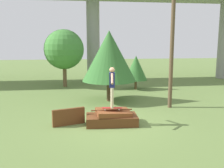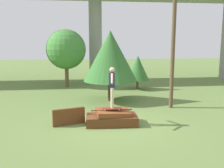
# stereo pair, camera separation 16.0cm
# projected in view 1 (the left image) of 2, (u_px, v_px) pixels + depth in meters

# --- Properties ---
(ground_plane) EXTENTS (80.00, 80.00, 0.00)m
(ground_plane) POSITION_uv_depth(u_px,v_px,m) (112.00, 124.00, 10.32)
(ground_plane) COLOR olive
(scrap_pile) EXTENTS (2.12, 1.21, 0.64)m
(scrap_pile) POSITION_uv_depth(u_px,v_px,m) (112.00, 118.00, 10.29)
(scrap_pile) COLOR #5B3319
(scrap_pile) RESTS_ON ground_plane
(scrap_plank_loose) EXTENTS (1.31, 0.53, 0.69)m
(scrap_plank_loose) POSITION_uv_depth(u_px,v_px,m) (69.00, 117.00, 10.16)
(scrap_plank_loose) COLOR #5B3319
(scrap_plank_loose) RESTS_ON ground_plane
(skateboard) EXTENTS (0.84, 0.31, 0.09)m
(skateboard) POSITION_uv_depth(u_px,v_px,m) (112.00, 108.00, 10.14)
(skateboard) COLOR maroon
(skateboard) RESTS_ON scrap_pile
(skater) EXTENTS (0.24, 1.25, 1.65)m
(skater) POSITION_uv_depth(u_px,v_px,m) (112.00, 84.00, 9.98)
(skater) COLOR #C6B78E
(skater) RESTS_ON skateboard
(highway_overpass) EXTENTS (44.00, 4.54, 7.69)m
(highway_overpass) POSITION_uv_depth(u_px,v_px,m) (93.00, 1.00, 20.84)
(highway_overpass) COLOR gray
(highway_overpass) RESTS_ON ground_plane
(utility_pole) EXTENTS (1.30, 0.20, 8.88)m
(utility_pole) POSITION_uv_depth(u_px,v_px,m) (173.00, 17.00, 12.24)
(utility_pole) COLOR brown
(utility_pole) RESTS_ON ground_plane
(tree_behind_left) EXTENTS (2.96, 2.96, 4.30)m
(tree_behind_left) POSITION_uv_depth(u_px,v_px,m) (64.00, 50.00, 18.58)
(tree_behind_left) COLOR brown
(tree_behind_left) RESTS_ON ground_plane
(tree_behind_right) EXTENTS (3.05, 3.05, 4.01)m
(tree_behind_right) POSITION_uv_depth(u_px,v_px,m) (109.00, 56.00, 13.98)
(tree_behind_right) COLOR #4C3823
(tree_behind_right) RESTS_ON ground_plane
(tree_mid_back) EXTENTS (1.64, 1.64, 2.42)m
(tree_mid_back) POSITION_uv_depth(u_px,v_px,m) (136.00, 68.00, 17.71)
(tree_mid_back) COLOR brown
(tree_mid_back) RESTS_ON ground_plane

